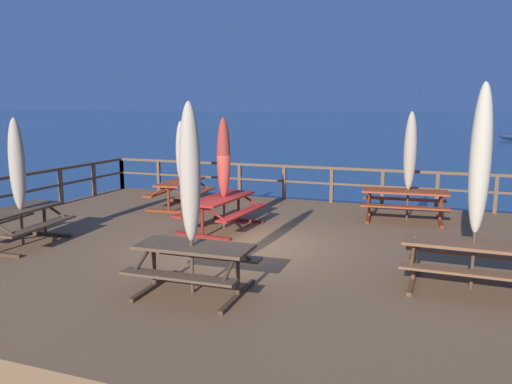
% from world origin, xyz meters
% --- Properties ---
extents(ground_plane, '(600.00, 600.00, 0.00)m').
position_xyz_m(ground_plane, '(0.00, 0.00, 0.00)').
color(ground_plane, navy).
extents(wooden_deck, '(13.80, 10.98, 0.75)m').
position_xyz_m(wooden_deck, '(0.00, 0.00, 0.37)').
color(wooden_deck, brown).
rests_on(wooden_deck, ground).
extents(railing_waterside_far, '(13.60, 0.10, 1.09)m').
position_xyz_m(railing_waterside_far, '(-0.00, 5.34, 1.48)').
color(railing_waterside_far, brown).
rests_on(railing_waterside_far, wooden_deck).
extents(picnic_table_back_right, '(2.22, 1.57, 0.78)m').
position_xyz_m(picnic_table_back_right, '(3.00, 3.66, 1.31)').
color(picnic_table_back_right, '#993819').
rests_on(picnic_table_back_right, wooden_deck).
extents(picnic_table_mid_centre, '(1.54, 2.25, 0.78)m').
position_xyz_m(picnic_table_mid_centre, '(-1.00, 1.16, 1.31)').
color(picnic_table_mid_centre, maroon).
rests_on(picnic_table_mid_centre, wooden_deck).
extents(picnic_table_mid_right, '(1.55, 2.06, 0.78)m').
position_xyz_m(picnic_table_mid_right, '(-4.42, -1.60, 1.31)').
color(picnic_table_mid_right, brown).
rests_on(picnic_table_mid_right, wooden_deck).
extents(picnic_table_front_right, '(1.56, 2.08, 0.78)m').
position_xyz_m(picnic_table_front_right, '(-3.19, 3.13, 1.31)').
color(picnic_table_front_right, '#993819').
rests_on(picnic_table_front_right, wooden_deck).
extents(picnic_table_front_left, '(1.84, 1.45, 0.78)m').
position_xyz_m(picnic_table_front_left, '(0.33, -2.80, 1.30)').
color(picnic_table_front_left, brown).
rests_on(picnic_table_front_left, wooden_deck).
extents(picnic_table_mid_left, '(2.07, 1.44, 0.78)m').
position_xyz_m(picnic_table_mid_left, '(4.35, -1.13, 1.31)').
color(picnic_table_mid_left, brown).
rests_on(picnic_table_mid_left, wooden_deck).
extents(patio_umbrella_short_back, '(0.32, 0.32, 2.76)m').
position_xyz_m(patio_umbrella_short_back, '(3.07, 3.70, 2.50)').
color(patio_umbrella_short_back, '#4C3828').
rests_on(patio_umbrella_short_back, wooden_deck).
extents(patio_umbrella_tall_back_right, '(0.32, 0.32, 2.63)m').
position_xyz_m(patio_umbrella_tall_back_right, '(-0.96, 1.22, 2.42)').
color(patio_umbrella_tall_back_right, '#4C3828').
rests_on(patio_umbrella_tall_back_right, wooden_deck).
extents(patio_umbrella_tall_mid_right, '(0.32, 0.32, 2.66)m').
position_xyz_m(patio_umbrella_tall_mid_right, '(-4.35, -1.59, 2.44)').
color(patio_umbrella_tall_mid_right, '#4C3828').
rests_on(patio_umbrella_tall_mid_right, wooden_deck).
extents(patio_umbrella_tall_mid_left, '(0.32, 0.32, 2.49)m').
position_xyz_m(patio_umbrella_tall_mid_left, '(-3.14, 3.16, 2.33)').
color(patio_umbrella_tall_mid_left, '#4C3828').
rests_on(patio_umbrella_tall_mid_left, wooden_deck).
extents(patio_umbrella_tall_front, '(0.32, 0.32, 2.97)m').
position_xyz_m(patio_umbrella_tall_front, '(0.30, -2.83, 2.63)').
color(patio_umbrella_tall_front, '#4C3828').
rests_on(patio_umbrella_tall_front, wooden_deck).
extents(patio_umbrella_short_mid, '(0.32, 0.32, 3.26)m').
position_xyz_m(patio_umbrella_short_mid, '(4.40, -1.11, 2.82)').
color(patio_umbrella_short_mid, '#4C3828').
rests_on(patio_umbrella_short_mid, wooden_deck).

